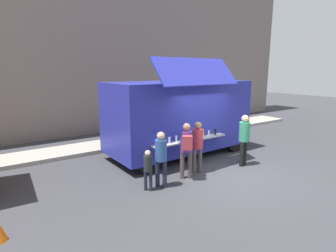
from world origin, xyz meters
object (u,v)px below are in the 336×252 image
(child_near_queue, at_px, (148,167))
(customer_extra_browsing, at_px, (244,136))
(trash_bin, at_px, (210,123))
(customer_mid_with_backpack, at_px, (186,145))
(customer_front_ordering, at_px, (197,143))
(customer_rear_waiting, at_px, (161,155))
(food_truck_main, at_px, (179,115))

(child_near_queue, bearing_deg, customer_extra_browsing, -41.30)
(trash_bin, distance_m, customer_mid_with_backpack, 6.94)
(customer_front_ordering, relative_size, customer_mid_with_backpack, 0.97)
(customer_front_ordering, xyz_separation_m, child_near_queue, (-2.00, -0.25, -0.32))
(customer_rear_waiting, bearing_deg, customer_extra_browsing, -40.38)
(customer_front_ordering, relative_size, child_near_queue, 1.45)
(food_truck_main, height_order, trash_bin, food_truck_main)
(food_truck_main, distance_m, trash_bin, 4.68)
(trash_bin, height_order, customer_mid_with_backpack, customer_mid_with_backpack)
(food_truck_main, bearing_deg, customer_mid_with_backpack, -123.49)
(customer_front_ordering, xyz_separation_m, customer_mid_with_backpack, (-0.60, -0.19, 0.05))
(customer_rear_waiting, relative_size, customer_extra_browsing, 0.91)
(customer_front_ordering, relative_size, customer_extra_browsing, 0.94)
(trash_bin, xyz_separation_m, customer_mid_with_backpack, (-5.26, -4.48, 0.62))
(customer_mid_with_backpack, height_order, customer_rear_waiting, customer_mid_with_backpack)
(customer_mid_with_backpack, bearing_deg, customer_front_ordering, -40.43)
(food_truck_main, height_order, child_near_queue, food_truck_main)
(food_truck_main, distance_m, customer_extra_browsing, 2.63)
(trash_bin, distance_m, customer_rear_waiting, 7.74)
(trash_bin, height_order, customer_front_ordering, customer_front_ordering)
(child_near_queue, bearing_deg, customer_front_ordering, -32.13)
(food_truck_main, height_order, customer_rear_waiting, food_truck_main)
(customer_front_ordering, bearing_deg, customer_extra_browsing, -94.80)
(food_truck_main, xyz_separation_m, customer_extra_browsing, (1.04, -2.36, -0.50))
(customer_front_ordering, xyz_separation_m, customer_rear_waiting, (-1.58, -0.26, -0.04))
(food_truck_main, distance_m, customer_rear_waiting, 3.29)
(customer_mid_with_backpack, distance_m, customer_extra_browsing, 2.41)
(customer_front_ordering, distance_m, child_near_queue, 2.04)
(customer_mid_with_backpack, xyz_separation_m, child_near_queue, (-1.40, -0.07, -0.37))
(customer_front_ordering, bearing_deg, food_truck_main, -13.57)
(customer_extra_browsing, bearing_deg, food_truck_main, 6.29)
(customer_rear_waiting, height_order, customer_extra_browsing, customer_extra_browsing)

